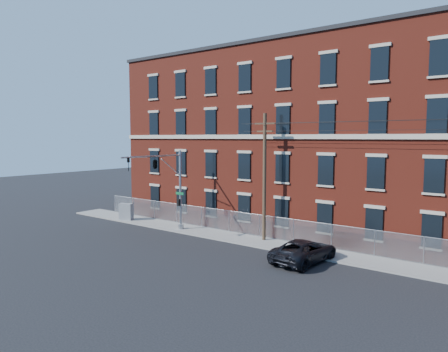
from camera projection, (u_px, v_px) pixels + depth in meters
ground at (199, 252)px, 29.68m from camera, size 140.00×140.00×0.00m
sidewalk at (392, 266)px, 26.45m from camera, size 65.00×3.00×0.12m
mill_building at (427, 139)px, 32.79m from camera, size 55.30×14.32×16.30m
chain_link_fence at (398, 246)px, 27.39m from camera, size 59.06×0.06×1.85m
traffic_signal_mast at (161, 172)px, 34.51m from camera, size 0.90×6.75×7.00m
utility_pole_near at (264, 175)px, 32.43m from camera, size 1.80×0.28×10.00m
pickup_truck at (304, 251)px, 27.36m from camera, size 3.02×5.66×1.51m
utility_cabinet at (126, 212)px, 40.77m from camera, size 1.44×1.06×1.62m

